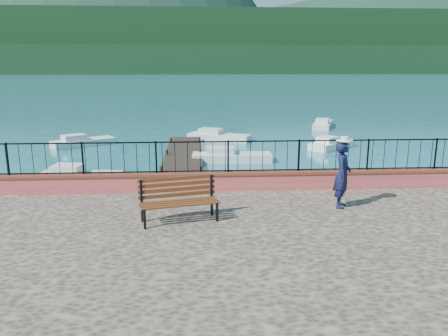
{
  "coord_description": "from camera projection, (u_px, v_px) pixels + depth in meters",
  "views": [
    {
      "loc": [
        -1.26,
        -9.41,
        4.97
      ],
      "look_at": [
        -0.54,
        2.0,
        2.3
      ],
      "focal_mm": 35.0,
      "sensor_mm": 36.0,
      "label": 1
    }
  ],
  "objects": [
    {
      "name": "ground",
      "position": [
        252.0,
        281.0,
        10.35
      ],
      "size": [
        2000.0,
        2000.0,
        0.0
      ],
      "primitive_type": "plane",
      "color": "#19596B",
      "rests_on": "ground"
    },
    {
      "name": "parapet",
      "position": [
        238.0,
        181.0,
        13.61
      ],
      "size": [
        28.0,
        0.46,
        0.58
      ],
      "primitive_type": "cube",
      "color": "#CA5749",
      "rests_on": "promenade"
    },
    {
      "name": "railing",
      "position": [
        238.0,
        157.0,
        13.43
      ],
      "size": [
        27.0,
        0.05,
        0.95
      ],
      "primitive_type": "cube",
      "color": "black",
      "rests_on": "parapet"
    },
    {
      "name": "dock",
      "position": [
        182.0,
        165.0,
        21.85
      ],
      "size": [
        2.0,
        16.0,
        0.3
      ],
      "primitive_type": "cube",
      "color": "#2D231C",
      "rests_on": "ground"
    },
    {
      "name": "far_forest",
      "position": [
        197.0,
        60.0,
        299.85
      ],
      "size": [
        900.0,
        60.0,
        18.0
      ],
      "primitive_type": "cube",
      "color": "black",
      "rests_on": "ground"
    },
    {
      "name": "foothills",
      "position": [
        197.0,
        45.0,
        355.21
      ],
      "size": [
        900.0,
        120.0,
        44.0
      ],
      "primitive_type": "cube",
      "color": "black",
      "rests_on": "ground"
    },
    {
      "name": "companion_hill",
      "position": [
        366.0,
        70.0,
        568.1
      ],
      "size": [
        448.0,
        384.0,
        180.0
      ],
      "primitive_type": "ellipsoid",
      "color": "#142D23",
      "rests_on": "ground"
    },
    {
      "name": "park_bench",
      "position": [
        179.0,
        209.0,
        10.82
      ],
      "size": [
        2.04,
        1.06,
        1.08
      ],
      "rotation": [
        0.0,
        0.0,
        0.23
      ],
      "color": "black",
      "rests_on": "promenade"
    },
    {
      "name": "person",
      "position": [
        342.0,
        175.0,
        11.79
      ],
      "size": [
        0.66,
        0.79,
        1.83
      ],
      "primitive_type": "imported",
      "rotation": [
        0.0,
        0.0,
        1.18
      ],
      "color": "#111433",
      "rests_on": "promenade"
    },
    {
      "name": "hat",
      "position": [
        345.0,
        139.0,
        11.56
      ],
      "size": [
        0.44,
        0.44,
        0.12
      ],
      "primitive_type": "cylinder",
      "color": "silver",
      "rests_on": "person"
    },
    {
      "name": "boat_0",
      "position": [
        80.0,
        174.0,
        19.05
      ],
      "size": [
        3.67,
        1.78,
        0.8
      ],
      "primitive_type": "cube",
      "rotation": [
        0.0,
        0.0,
        -0.14
      ],
      "color": "silver",
      "rests_on": "ground"
    },
    {
      "name": "boat_1",
      "position": [
        232.0,
        154.0,
        23.3
      ],
      "size": [
        4.24,
        1.47,
        0.8
      ],
      "primitive_type": "cube",
      "rotation": [
        0.0,
        0.0,
        -0.04
      ],
      "color": "silver",
      "rests_on": "ground"
    },
    {
      "name": "boat_2",
      "position": [
        332.0,
        142.0,
        27.03
      ],
      "size": [
        3.42,
        3.12,
        0.8
      ],
      "primitive_type": "cube",
      "rotation": [
        0.0,
        0.0,
        0.68
      ],
      "color": "white",
      "rests_on": "ground"
    },
    {
      "name": "boat_3",
      "position": [
        83.0,
        140.0,
        27.84
      ],
      "size": [
        3.96,
        3.27,
        0.8
      ],
      "primitive_type": "cube",
      "rotation": [
        0.0,
        0.0,
        0.6
      ],
      "color": "silver",
      "rests_on": "ground"
    },
    {
      "name": "boat_4",
      "position": [
        219.0,
        134.0,
        30.01
      ],
      "size": [
        4.48,
        2.98,
        0.8
      ],
      "primitive_type": "cube",
      "rotation": [
        0.0,
        0.0,
        -0.43
      ],
      "color": "silver",
      "rests_on": "ground"
    },
    {
      "name": "boat_5",
      "position": [
        323.0,
        122.0,
        36.44
      ],
      "size": [
        2.74,
        4.42,
        0.8
      ],
      "primitive_type": "cube",
      "rotation": [
        0.0,
        0.0,
        1.2
      ],
      "color": "silver",
      "rests_on": "ground"
    }
  ]
}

